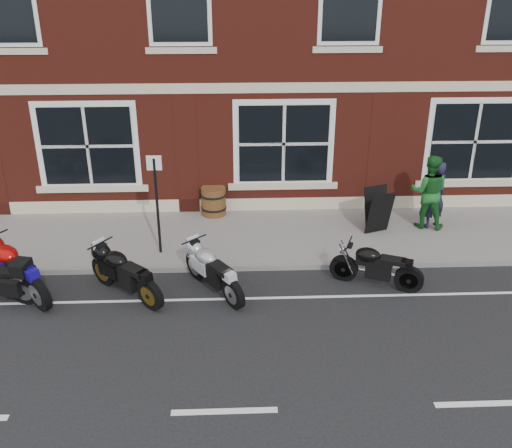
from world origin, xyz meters
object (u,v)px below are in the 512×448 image
object	(u,v)px
barrel_planter	(214,201)
parking_sign	(157,198)
pedestrian_left	(435,195)
moto_sport_silver	(214,269)
moto_sport_red	(17,267)
pedestrian_right	(429,192)
moto_sport_black	(125,271)
moto_naked_black	(375,264)
a_board_sign	(378,210)

from	to	relation	value
barrel_planter	parking_sign	distance (m)	2.65
pedestrian_left	parking_sign	xyz separation A→B (m)	(-6.67, -1.15, 0.47)
parking_sign	moto_sport_silver	bearing A→B (deg)	-50.30
barrel_planter	parking_sign	xyz separation A→B (m)	(-1.17, -2.18, 0.96)
moto_sport_red	moto_sport_silver	size ratio (longest dim) A/B	0.99
pedestrian_left	pedestrian_right	bearing A→B (deg)	-28.34
moto_sport_silver	barrel_planter	size ratio (longest dim) A/B	2.38
moto_sport_silver	pedestrian_left	xyz separation A→B (m)	(5.40, 2.76, 0.45)
moto_sport_black	moto_sport_silver	xyz separation A→B (m)	(1.77, 0.07, -0.02)
moto_naked_black	parking_sign	world-z (taller)	parking_sign
moto_sport_silver	moto_naked_black	world-z (taller)	moto_sport_silver
moto_naked_black	pedestrian_right	xyz separation A→B (m)	(1.91, 2.66, 0.55)
moto_sport_silver	a_board_sign	distance (m)	4.74
moto_naked_black	a_board_sign	bearing A→B (deg)	8.70
moto_sport_red	pedestrian_left	distance (m)	9.72
barrel_planter	moto_naked_black	bearing A→B (deg)	-46.93
pedestrian_right	barrel_planter	size ratio (longest dim) A/B	2.49
moto_sport_black	pedestrian_left	distance (m)	7.71
moto_sport_red	pedestrian_left	world-z (taller)	pedestrian_left
moto_sport_black	parking_sign	world-z (taller)	parking_sign
moto_sport_silver	pedestrian_right	distance (m)	5.95
moto_sport_black	a_board_sign	world-z (taller)	a_board_sign
a_board_sign	barrel_planter	xyz separation A→B (m)	(-4.07, 1.19, -0.17)
pedestrian_left	moto_sport_silver	bearing A→B (deg)	5.82
a_board_sign	pedestrian_right	bearing A→B (deg)	-12.27
parking_sign	pedestrian_right	bearing A→B (deg)	11.40
moto_sport_black	a_board_sign	bearing A→B (deg)	-22.40
pedestrian_left	parking_sign	distance (m)	6.79
pedestrian_left	pedestrian_right	xyz separation A→B (m)	(-0.16, 0.02, 0.07)
moto_naked_black	parking_sign	xyz separation A→B (m)	(-4.60, 1.49, 0.95)
moto_sport_black	pedestrian_left	xyz separation A→B (m)	(7.16, 2.83, 0.43)
moto_sport_black	parking_sign	bearing A→B (deg)	26.31
moto_sport_red	pedestrian_left	bearing A→B (deg)	-28.91
a_board_sign	pedestrian_left	bearing A→B (deg)	-13.97
moto_sport_silver	pedestrian_right	xyz separation A→B (m)	(5.24, 2.78, 0.52)
pedestrian_left	pedestrian_right	size ratio (longest dim) A/B	0.92
a_board_sign	moto_naked_black	bearing A→B (deg)	-125.09
moto_sport_red	moto_naked_black	bearing A→B (deg)	-44.65
moto_naked_black	parking_sign	size ratio (longest dim) A/B	0.80
barrel_planter	pedestrian_right	bearing A→B (deg)	-10.67
moto_sport_red	pedestrian_right	bearing A→B (deg)	-28.53
moto_sport_red	moto_sport_silver	distance (m)	3.94
pedestrian_left	a_board_sign	size ratio (longest dim) A/B	1.59
barrel_planter	moto_sport_black	bearing A→B (deg)	-113.29
parking_sign	a_board_sign	bearing A→B (deg)	11.87
moto_sport_silver	barrel_planter	world-z (taller)	moto_sport_silver
moto_sport_red	parking_sign	xyz separation A→B (m)	(2.67, 1.52, 0.85)
pedestrian_right	moto_sport_black	bearing A→B (deg)	39.36
moto_sport_black	pedestrian_right	bearing A→B (deg)	-25.19
pedestrian_right	parking_sign	bearing A→B (deg)	27.44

